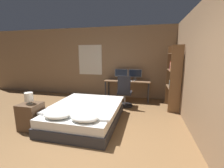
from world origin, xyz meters
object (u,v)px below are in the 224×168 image
(bookshelf, at_px, (174,75))
(monitor_right, at_px, (135,74))
(bed, at_px, (85,114))
(keyboard, at_px, (127,81))
(bedside_lamp, at_px, (29,97))
(desk, at_px, (127,83))
(office_chair, at_px, (125,94))
(computer_mouse, at_px, (134,81))
(monitor_left, at_px, (121,73))
(nightstand, at_px, (31,116))

(bookshelf, bearing_deg, monitor_right, 145.39)
(bed, height_order, keyboard, keyboard)
(monitor_right, distance_m, keyboard, 0.52)
(bedside_lamp, relative_size, monitor_right, 0.52)
(monitor_right, height_order, bookshelf, bookshelf)
(monitor_right, bearing_deg, desk, -143.86)
(bed, distance_m, monitor_right, 2.66)
(monitor_right, xyz_separation_m, bookshelf, (1.22, -0.84, 0.11))
(bedside_lamp, xyz_separation_m, office_chair, (1.83, 1.96, -0.34))
(keyboard, height_order, computer_mouse, computer_mouse)
(monitor_right, bearing_deg, keyboard, -124.64)
(bed, height_order, office_chair, office_chair)
(computer_mouse, bearing_deg, monitor_right, 91.20)
(bedside_lamp, relative_size, office_chair, 0.25)
(bedside_lamp, bearing_deg, bookshelf, 32.29)
(monitor_right, bearing_deg, bedside_lamp, -125.44)
(monitor_left, bearing_deg, office_chair, -73.63)
(office_chair, bearing_deg, desk, 91.26)
(monitor_left, xyz_separation_m, keyboard, (0.27, -0.38, -0.22))
(nightstand, height_order, keyboard, keyboard)
(bed, height_order, monitor_left, monitor_left)
(bedside_lamp, relative_size, bookshelf, 0.13)
(bed, distance_m, monitor_left, 2.50)
(monitor_left, bearing_deg, bed, -101.67)
(bedside_lamp, bearing_deg, monitor_left, 62.08)
(nightstand, xyz_separation_m, bookshelf, (3.30, 2.08, 0.78))
(desk, bearing_deg, bedside_lamp, -123.63)
(bed, relative_size, nightstand, 3.33)
(nightstand, height_order, bookshelf, bookshelf)
(monitor_left, relative_size, computer_mouse, 7.02)
(computer_mouse, bearing_deg, bookshelf, -20.63)
(nightstand, bearing_deg, computer_mouse, 50.55)
(bedside_lamp, bearing_deg, bed, 28.59)
(bed, xyz_separation_m, office_chair, (0.77, 1.38, 0.18))
(bed, bearing_deg, monitor_right, 66.56)
(bedside_lamp, height_order, computer_mouse, bedside_lamp)
(monitor_right, bearing_deg, bed, -113.44)
(monitor_left, height_order, keyboard, monitor_left)
(desk, height_order, monitor_left, monitor_left)
(monitor_left, distance_m, monitor_right, 0.53)
(desk, bearing_deg, office_chair, -88.74)
(nightstand, height_order, desk, desk)
(desk, xyz_separation_m, office_chair, (0.02, -0.77, -0.24))
(monitor_left, relative_size, monitor_right, 1.00)
(office_chair, bearing_deg, bed, -119.05)
(bedside_lamp, relative_size, desk, 0.15)
(office_chair, height_order, bookshelf, bookshelf)
(bed, distance_m, nightstand, 1.22)
(computer_mouse, bearing_deg, bedside_lamp, -129.45)
(monitor_right, bearing_deg, nightstand, -125.44)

